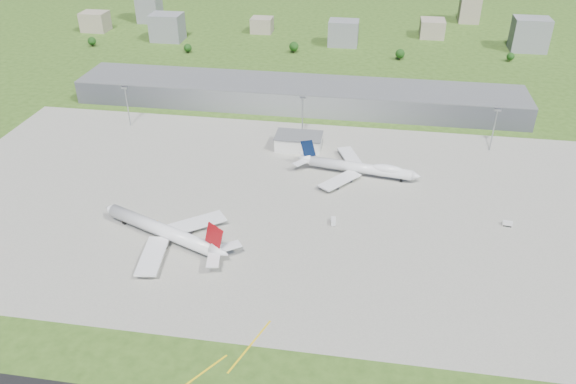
# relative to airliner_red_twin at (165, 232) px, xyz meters

# --- Properties ---
(ground) EXTENTS (1400.00, 1400.00, 0.00)m
(ground) POSITION_rel_airliner_red_twin_xyz_m (35.10, 150.41, -5.24)
(ground) COLOR #304C17
(ground) RESTS_ON ground
(apron) EXTENTS (360.00, 190.00, 0.08)m
(apron) POSITION_rel_airliner_red_twin_xyz_m (45.10, 40.41, -5.20)
(apron) COLOR gray
(apron) RESTS_ON ground
(terminal) EXTENTS (300.00, 42.00, 15.00)m
(terminal) POSITION_rel_airliner_red_twin_xyz_m (35.10, 165.41, 2.26)
(terminal) COLOR slate
(terminal) RESTS_ON ground
(ops_building) EXTENTS (26.00, 16.00, 8.00)m
(ops_building) POSITION_rel_airliner_red_twin_xyz_m (45.10, 100.41, -1.24)
(ops_building) COLOR silver
(ops_building) RESTS_ON ground
(mast_west) EXTENTS (3.50, 2.00, 25.90)m
(mast_west) POSITION_rel_airliner_red_twin_xyz_m (-64.90, 115.41, 12.46)
(mast_west) COLOR gray
(mast_west) RESTS_ON ground
(mast_center) EXTENTS (3.50, 2.00, 25.90)m
(mast_center) POSITION_rel_airliner_red_twin_xyz_m (45.10, 115.41, 12.46)
(mast_center) COLOR gray
(mast_center) RESTS_ON ground
(mast_east) EXTENTS (3.50, 2.00, 25.90)m
(mast_east) POSITION_rel_airliner_red_twin_xyz_m (155.10, 115.41, 12.46)
(mast_east) COLOR gray
(mast_east) RESTS_ON ground
(airliner_red_twin) EXTENTS (68.34, 51.64, 19.68)m
(airliner_red_twin) POSITION_rel_airliner_red_twin_xyz_m (0.00, 0.00, 0.00)
(airliner_red_twin) COLOR white
(airliner_red_twin) RESTS_ON ground
(airliner_blue_quad) EXTENTS (66.44, 51.66, 17.37)m
(airliner_blue_quad) POSITION_rel_airliner_red_twin_xyz_m (81.94, 73.10, -0.42)
(airliner_blue_quad) COLOR white
(airliner_blue_quad) RESTS_ON ground
(tug_yellow) EXTENTS (3.42, 2.39, 1.60)m
(tug_yellow) POSITION_rel_airliner_red_twin_xyz_m (-9.99, 11.96, -4.40)
(tug_yellow) COLOR #DD9F0D
(tug_yellow) RESTS_ON ground
(van_white_near) EXTENTS (2.81, 5.30, 2.59)m
(van_white_near) POSITION_rel_airliner_red_twin_xyz_m (72.15, 25.37, -3.94)
(van_white_near) COLOR silver
(van_white_near) RESTS_ON ground
(van_white_far) EXTENTS (4.64, 2.62, 2.31)m
(van_white_far) POSITION_rel_airliner_red_twin_xyz_m (151.89, 36.54, -4.07)
(van_white_far) COLOR silver
(van_white_far) RESTS_ON ground
(bldg_far_w) EXTENTS (24.00, 20.00, 18.00)m
(bldg_far_w) POSITION_rel_airliner_red_twin_xyz_m (-184.90, 320.41, 3.76)
(bldg_far_w) COLOR gray
(bldg_far_w) RESTS_ON ground
(bldg_w) EXTENTS (28.00, 22.00, 24.00)m
(bldg_w) POSITION_rel_airliner_red_twin_xyz_m (-104.90, 300.41, 6.76)
(bldg_w) COLOR slate
(bldg_w) RESTS_ON ground
(bldg_cw) EXTENTS (20.00, 18.00, 14.00)m
(bldg_cw) POSITION_rel_airliner_red_twin_xyz_m (-24.90, 340.41, 1.76)
(bldg_cw) COLOR gray
(bldg_cw) RESTS_ON ground
(bldg_c) EXTENTS (26.00, 20.00, 22.00)m
(bldg_c) POSITION_rel_airliner_red_twin_xyz_m (55.10, 310.41, 5.76)
(bldg_c) COLOR slate
(bldg_c) RESTS_ON ground
(bldg_ce) EXTENTS (22.00, 24.00, 16.00)m
(bldg_ce) POSITION_rel_airliner_red_twin_xyz_m (135.10, 350.41, 2.76)
(bldg_ce) COLOR gray
(bldg_ce) RESTS_ON ground
(bldg_e) EXTENTS (30.00, 22.00, 28.00)m
(bldg_e) POSITION_rel_airliner_red_twin_xyz_m (215.10, 320.41, 8.76)
(bldg_e) COLOR slate
(bldg_e) RESTS_ON ground
(bldg_tall_w) EXTENTS (22.00, 20.00, 44.00)m
(bldg_tall_w) POSITION_rel_airliner_red_twin_xyz_m (-144.90, 360.41, 16.76)
(bldg_tall_w) COLOR slate
(bldg_tall_w) RESTS_ON ground
(bldg_tall_e) EXTENTS (20.00, 18.00, 36.00)m
(bldg_tall_e) POSITION_rel_airliner_red_twin_xyz_m (175.10, 410.41, 12.76)
(bldg_tall_e) COLOR gray
(bldg_tall_e) RESTS_ON ground
(tree_far_w) EXTENTS (7.20, 7.20, 8.80)m
(tree_far_w) POSITION_rel_airliner_red_twin_xyz_m (-164.90, 270.41, -0.06)
(tree_far_w) COLOR #382314
(tree_far_w) RESTS_ON ground
(tree_w) EXTENTS (6.75, 6.75, 8.25)m
(tree_w) POSITION_rel_airliner_red_twin_xyz_m (-74.90, 265.41, -0.38)
(tree_w) COLOR #382314
(tree_w) RESTS_ON ground
(tree_c) EXTENTS (8.10, 8.10, 9.90)m
(tree_c) POSITION_rel_airliner_red_twin_xyz_m (15.10, 280.41, 0.59)
(tree_c) COLOR #382314
(tree_c) RESTS_ON ground
(tree_e) EXTENTS (7.65, 7.65, 9.35)m
(tree_e) POSITION_rel_airliner_red_twin_xyz_m (105.10, 275.41, 0.27)
(tree_e) COLOR #382314
(tree_e) RESTS_ON ground
(tree_far_e) EXTENTS (6.30, 6.30, 7.70)m
(tree_far_e) POSITION_rel_airliner_red_twin_xyz_m (195.10, 285.41, -0.71)
(tree_far_e) COLOR #382314
(tree_far_e) RESTS_ON ground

